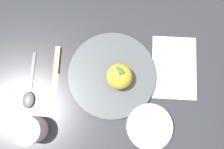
% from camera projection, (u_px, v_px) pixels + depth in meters
% --- Properties ---
extents(ground_plane, '(2.40, 2.40, 0.00)m').
position_uv_depth(ground_plane, '(100.00, 79.00, 0.68)').
color(ground_plane, '#2D2D33').
extents(dinner_plate, '(0.25, 0.25, 0.02)m').
position_uv_depth(dinner_plate, '(112.00, 75.00, 0.67)').
color(dinner_plate, '#4C5156').
rests_on(dinner_plate, ground_plane).
extents(apple, '(0.07, 0.07, 0.08)m').
position_uv_depth(apple, '(119.00, 77.00, 0.63)').
color(apple, gold).
rests_on(apple, dinner_plate).
extents(side_bowl, '(0.12, 0.12, 0.04)m').
position_uv_depth(side_bowl, '(149.00, 127.00, 0.63)').
color(side_bowl, silver).
rests_on(side_bowl, ground_plane).
extents(cup, '(0.07, 0.07, 0.08)m').
position_uv_depth(cup, '(30.00, 130.00, 0.61)').
color(cup, silver).
rests_on(cup, ground_plane).
extents(knife, '(0.20, 0.02, 0.01)m').
position_uv_depth(knife, '(56.00, 74.00, 0.68)').
color(knife, '#D8B766').
rests_on(knife, ground_plane).
extents(spoon, '(0.17, 0.04, 0.01)m').
position_uv_depth(spoon, '(29.00, 94.00, 0.67)').
color(spoon, '#59595E').
rests_on(spoon, ground_plane).
extents(linen_napkin, '(0.19, 0.13, 0.00)m').
position_uv_depth(linen_napkin, '(174.00, 67.00, 0.68)').
color(linen_napkin, silver).
rests_on(linen_napkin, ground_plane).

